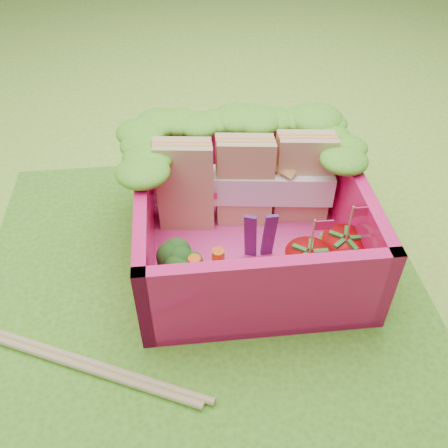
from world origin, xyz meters
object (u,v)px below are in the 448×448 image
Objects in this scene: sandwich_stack at (245,182)px; strawberry_left at (307,269)px; bento_box at (250,219)px; strawberry_right at (342,256)px; chopsticks at (29,346)px; broccoli at (182,266)px.

strawberry_left is (0.27, -0.62, -0.16)m from sandwich_stack.
bento_box is at bearing 127.33° from strawberry_left.
strawberry_right is 0.27× the size of chopsticks.
broccoli reaches higher than chopsticks.
sandwich_stack is at bearing 34.30° from chopsticks.
broccoli is at bearing -145.43° from bento_box.
sandwich_stack reaches higher than strawberry_right.
broccoli is 0.61× the size of strawberry_left.
broccoli is at bearing -179.02° from strawberry_right.
bento_box is 2.56× the size of strawberry_right.
strawberry_left reaches higher than chopsticks.
chopsticks is at bearing -154.58° from bento_box.
strawberry_right is (0.49, -0.53, -0.16)m from sandwich_stack.
broccoli is 0.61× the size of strawberry_right.
bento_box reaches higher than chopsticks.
strawberry_right is (0.50, -0.27, -0.09)m from bento_box.
bento_box is 0.27m from sandwich_stack.
bento_box is at bearing 25.42° from chopsticks.
chopsticks is (-0.82, -0.30, -0.20)m from broccoli.
strawberry_right is at bearing -28.74° from bento_box.
chopsticks is at bearing -159.94° from broccoli.
bento_box is 1.40m from chopsticks.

